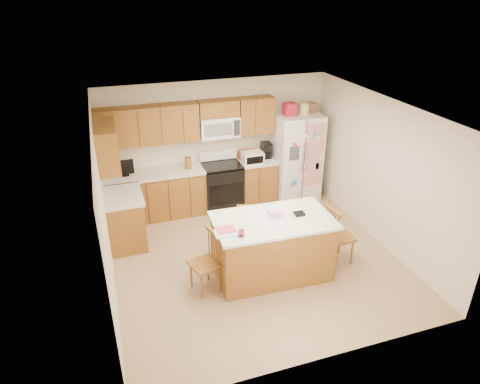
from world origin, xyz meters
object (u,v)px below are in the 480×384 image
object	(u,v)px
refrigerator	(296,156)
windsor_chair_left	(206,263)
windsor_chair_right	(338,236)
windsor_chair_back	(249,228)
island	(272,247)
stove	(222,185)

from	to	relation	value
refrigerator	windsor_chair_left	distance (m)	3.49
windsor_chair_left	windsor_chair_right	xyz separation A→B (m)	(2.18, 0.02, 0.02)
refrigerator	windsor_chair_back	size ratio (longest dim) A/B	2.14
refrigerator	windsor_chair_right	xyz separation A→B (m)	(-0.33, -2.36, -0.45)
refrigerator	island	xyz separation A→B (m)	(-1.46, -2.33, -0.43)
stove	windsor_chair_left	bearing A→B (deg)	-111.11
windsor_chair_back	refrigerator	bearing A→B (deg)	45.93
stove	windsor_chair_back	world-z (taller)	stove
refrigerator	windsor_chair_right	world-z (taller)	refrigerator
refrigerator	windsor_chair_right	distance (m)	2.42
island	windsor_chair_right	size ratio (longest dim) A/B	1.87
island	windsor_chair_back	distance (m)	0.71
refrigerator	windsor_chair_left	world-z (taller)	refrigerator
windsor_chair_left	island	bearing A→B (deg)	2.54
windsor_chair_right	island	bearing A→B (deg)	178.67
windsor_chair_back	stove	bearing A→B (deg)	89.58
island	stove	bearing A→B (deg)	92.62
stove	refrigerator	distance (m)	1.63
windsor_chair_left	windsor_chair_right	bearing A→B (deg)	0.53
refrigerator	island	bearing A→B (deg)	-122.06
stove	windsor_chair_back	distance (m)	1.70
refrigerator	windsor_chair_right	size ratio (longest dim) A/B	2.06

